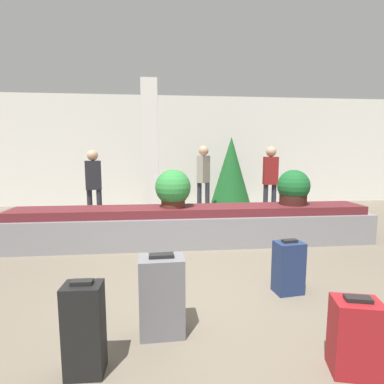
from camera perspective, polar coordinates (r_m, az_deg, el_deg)
ground_plane at (r=3.57m, az=3.06°, el=-18.31°), size 18.00×18.00×0.00m
back_wall at (r=9.03m, az=-2.62°, el=7.83°), size 18.00×0.06×3.20m
carousel at (r=5.15m, az=0.00°, el=-6.48°), size 6.19×0.79×0.64m
pillar at (r=7.09m, az=-7.95°, el=7.84°), size 0.37×0.37×3.20m
suitcase_0 at (r=2.71m, az=-5.76°, el=-19.05°), size 0.39×0.27×0.72m
suitcase_1 at (r=2.60m, az=28.65°, el=-23.04°), size 0.36×0.30×0.57m
suitcase_2 at (r=3.59m, az=17.89°, el=-13.48°), size 0.32×0.26×0.61m
suitcase_3 at (r=2.41m, az=-19.84°, el=-23.39°), size 0.27×0.20×0.69m
potted_plant_0 at (r=5.55m, az=18.76°, el=0.68°), size 0.56×0.56×0.61m
potted_plant_1 at (r=5.00m, az=-3.63°, el=0.58°), size 0.59×0.59×0.63m
traveler_0 at (r=6.68m, az=-18.23°, el=2.00°), size 0.35×0.23×1.61m
traveler_1 at (r=7.30m, az=2.20°, el=3.43°), size 0.35×0.36×1.72m
traveler_2 at (r=7.22m, az=14.70°, el=2.99°), size 0.33×0.24×1.69m
decorated_tree at (r=8.21m, az=7.44°, el=4.12°), size 1.07×1.07×1.97m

